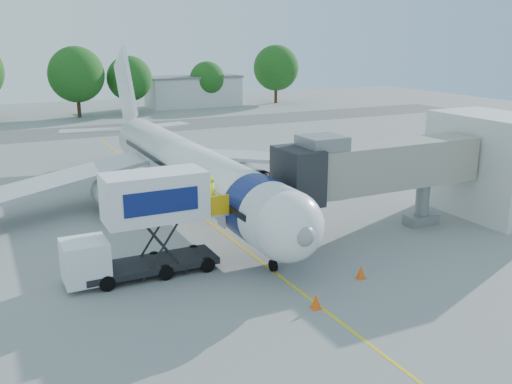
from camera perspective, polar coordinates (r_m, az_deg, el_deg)
name	(u,v)px	position (r m, az deg, el deg)	size (l,w,h in m)	color
ground	(208,221)	(38.97, -4.87, -2.91)	(160.00, 160.00, 0.00)	gray
guidance_line	(208,221)	(38.97, -4.87, -2.91)	(0.15, 70.00, 0.01)	yellow
taxiway_strip	(90,131)	(78.62, -16.30, 5.85)	(120.00, 10.00, 0.01)	#59595B
aircraft	(186,167)	(41.92, -7.04, 2.52)	(34.17, 37.73, 11.35)	white
jet_bridge	(369,168)	(35.72, 11.26, 2.38)	(13.90, 3.20, 6.60)	gray
terminal_stub	(491,165)	(43.01, 22.41, 2.54)	(5.00, 8.00, 7.00)	silver
catering_hiloader	(143,225)	(29.94, -11.20, -3.30)	(8.50, 2.44, 5.50)	black
ground_tug	(334,356)	(22.02, 7.85, -15.90)	(4.32, 3.02, 1.57)	white
safety_cone_a	(361,272)	(30.33, 10.45, -7.88)	(0.46, 0.46, 0.74)	#FE540D
safety_cone_b	(316,301)	(26.92, 6.02, -10.80)	(0.47, 0.47, 0.75)	#FE540D
outbuilding_right	(193,91)	(103.23, -6.28, 10.00)	(16.40, 7.40, 5.30)	silver
tree_d	(76,74)	(91.99, -17.54, 11.15)	(8.40, 8.40, 10.71)	#382314
tree_e	(129,79)	(94.98, -12.54, 11.01)	(7.16, 7.16, 9.13)	#382314
tree_f	(207,79)	(102.47, -4.90, 11.18)	(6.16, 6.16, 7.86)	#382314
tree_g	(276,68)	(107.27, 2.01, 12.30)	(8.30, 8.30, 10.58)	#382314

